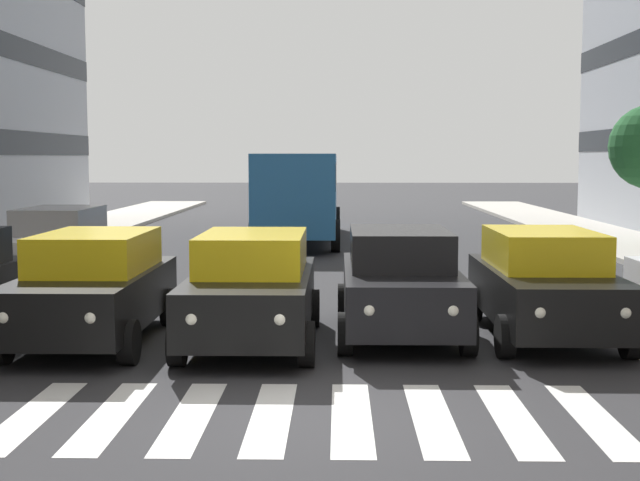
{
  "coord_description": "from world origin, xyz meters",
  "views": [
    {
      "loc": [
        -0.3,
        9.56,
        2.9
      ],
      "look_at": [
        0.05,
        -7.07,
        1.31
      ],
      "focal_mm": 49.14,
      "sensor_mm": 36.0,
      "label": 1
    }
  ],
  "objects_px": {
    "car_1": "(544,283)",
    "car_row2_0": "(59,243)",
    "car_3": "(252,287)",
    "car_4": "(94,286)",
    "bus_behind_traffic": "(300,187)",
    "car_2": "(400,281)"
  },
  "relations": [
    {
      "from": "car_1",
      "to": "car_row2_0",
      "type": "relative_size",
      "value": 1.0
    },
    {
      "from": "car_3",
      "to": "car_4",
      "type": "relative_size",
      "value": 1.0
    },
    {
      "from": "car_4",
      "to": "car_row2_0",
      "type": "height_order",
      "value": "same"
    },
    {
      "from": "bus_behind_traffic",
      "to": "car_4",
      "type": "bearing_deg",
      "value": 81.6
    },
    {
      "from": "car_1",
      "to": "car_row2_0",
      "type": "height_order",
      "value": "same"
    },
    {
      "from": "car_2",
      "to": "car_4",
      "type": "distance_m",
      "value": 4.87
    },
    {
      "from": "car_4",
      "to": "car_3",
      "type": "bearing_deg",
      "value": 178.53
    },
    {
      "from": "car_4",
      "to": "car_1",
      "type": "bearing_deg",
      "value": -175.84
    },
    {
      "from": "car_2",
      "to": "car_3",
      "type": "distance_m",
      "value": 2.44
    },
    {
      "from": "car_4",
      "to": "bus_behind_traffic",
      "type": "distance_m",
      "value": 17.09
    },
    {
      "from": "car_row2_0",
      "to": "bus_behind_traffic",
      "type": "distance_m",
      "value": 11.41
    },
    {
      "from": "car_4",
      "to": "car_row2_0",
      "type": "distance_m",
      "value": 7.32
    },
    {
      "from": "car_3",
      "to": "car_1",
      "type": "bearing_deg",
      "value": -172.85
    },
    {
      "from": "car_1",
      "to": "car_2",
      "type": "distance_m",
      "value": 2.31
    },
    {
      "from": "car_2",
      "to": "bus_behind_traffic",
      "type": "bearing_deg",
      "value": -81.81
    },
    {
      "from": "bus_behind_traffic",
      "to": "car_row2_0",
      "type": "bearing_deg",
      "value": 62.62
    },
    {
      "from": "car_1",
      "to": "bus_behind_traffic",
      "type": "bearing_deg",
      "value": -74.14
    },
    {
      "from": "car_1",
      "to": "bus_behind_traffic",
      "type": "distance_m",
      "value": 17.04
    },
    {
      "from": "car_4",
      "to": "bus_behind_traffic",
      "type": "xyz_separation_m",
      "value": [
        -2.49,
        -16.88,
        0.97
      ]
    },
    {
      "from": "car_1",
      "to": "car_3",
      "type": "relative_size",
      "value": 1.0
    },
    {
      "from": "car_3",
      "to": "bus_behind_traffic",
      "type": "relative_size",
      "value": 0.42
    },
    {
      "from": "car_1",
      "to": "car_2",
      "type": "bearing_deg",
      "value": -3.08
    }
  ]
}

